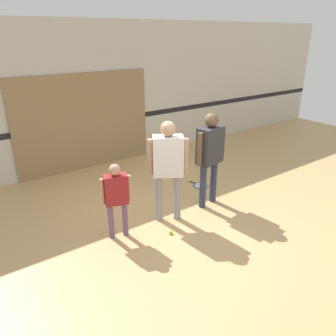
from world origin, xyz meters
TOP-DOWN VIEW (x-y plane):
  - ground_plane at (0.00, 0.00)m, footprint 16.00×16.00m
  - wall_back at (0.00, 3.24)m, footprint 16.00×0.07m
  - wall_panel at (-0.22, 3.18)m, footprint 3.11×0.05m
  - person_instructor at (-0.06, 0.21)m, footprint 0.56×0.47m
  - person_student_left at (-0.97, 0.24)m, footprint 0.44×0.28m
  - person_student_right at (0.84, 0.23)m, footprint 0.63×0.34m
  - racket_spare_on_floor at (-0.29, 1.63)m, footprint 0.32×0.52m
  - racket_second_spare at (1.22, 0.87)m, footprint 0.35×0.55m
  - tennis_ball_near_instructor at (-0.29, -0.18)m, footprint 0.07×0.07m
  - tennis_ball_by_spare_racket at (-0.43, 1.80)m, footprint 0.07×0.07m
  - tennis_ball_stray_left at (1.14, 1.16)m, footprint 0.07×0.07m

SIDE VIEW (x-z plane):
  - ground_plane at x=0.00m, z-range 0.00..0.00m
  - racket_second_spare at x=1.22m, z-range -0.01..0.03m
  - racket_spare_on_floor at x=-0.29m, z-range -0.01..0.03m
  - tennis_ball_near_instructor at x=-0.29m, z-range 0.00..0.07m
  - tennis_ball_by_spare_racket at x=-0.43m, z-range 0.00..0.07m
  - tennis_ball_stray_left at x=1.14m, z-range 0.00..0.07m
  - person_student_left at x=-0.97m, z-range 0.14..1.34m
  - person_student_right at x=0.84m, z-range 0.20..1.89m
  - person_instructor at x=-0.06m, z-range 0.20..1.89m
  - wall_panel at x=-0.22m, z-range 0.00..2.13m
  - wall_back at x=0.00m, z-range 0.00..3.20m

